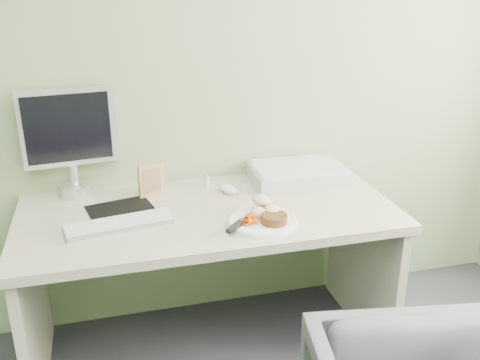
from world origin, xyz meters
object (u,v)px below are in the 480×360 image
object	(u,v)px
monitor	(70,137)
plate	(262,222)
desk	(209,247)
scanner	(298,174)

from	to	relation	value
monitor	plate	bearing A→B (deg)	-41.00
desk	monitor	xyz separation A→B (m)	(-0.55, 0.31, 0.46)
plate	scanner	distance (m)	0.50
desk	scanner	size ratio (longest dim) A/B	3.58
scanner	monitor	size ratio (longest dim) A/B	0.92
desk	plate	bearing A→B (deg)	-45.98
scanner	desk	bearing A→B (deg)	-154.77
desk	scanner	bearing A→B (deg)	23.51
plate	monitor	bearing A→B (deg)	145.59
scanner	monitor	world-z (taller)	monitor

